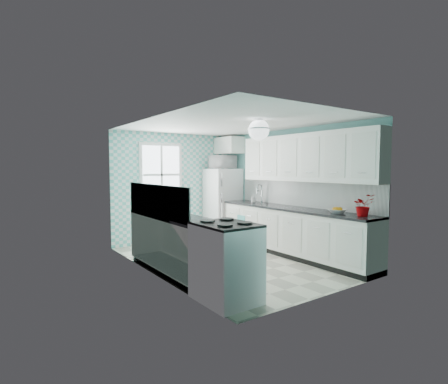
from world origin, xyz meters
TOP-DOWN VIEW (x-y plane):
  - floor at (0.00, 0.00)m, footprint 3.00×4.40m
  - ceiling at (0.00, 0.00)m, footprint 3.00×4.40m
  - wall_back at (0.00, 2.21)m, footprint 3.00×0.02m
  - wall_front at (0.00, -2.21)m, footprint 3.00×0.02m
  - wall_left at (-1.51, 0.00)m, footprint 0.02×4.40m
  - wall_right at (1.51, 0.00)m, footprint 0.02×4.40m
  - accent_wall at (0.00, 2.19)m, footprint 3.00×0.01m
  - window at (-0.35, 2.16)m, footprint 1.04×0.05m
  - backsplash_right at (1.49, -0.40)m, footprint 0.02×3.60m
  - backsplash_left at (-1.49, -0.07)m, footprint 0.02×2.15m
  - upper_cabinets_right at (1.33, -0.60)m, footprint 0.33×3.20m
  - upper_cabinet_fridge at (1.30, 1.83)m, footprint 0.40×0.74m
  - ceiling_light at (0.00, -0.80)m, footprint 0.34×0.34m
  - base_cabinets_right at (1.20, -0.40)m, footprint 0.60×3.60m
  - countertop_right at (1.19, -0.40)m, footprint 0.63×3.60m
  - base_cabinets_left at (-1.20, -0.07)m, footprint 0.60×2.15m
  - countertop_left at (-1.19, -0.07)m, footprint 0.63×2.15m
  - fridge at (1.11, 1.80)m, footprint 0.73×0.73m
  - stove at (-1.20, -1.56)m, footprint 0.66×0.82m
  - sink at (1.20, 0.68)m, footprint 0.51×0.43m
  - rug at (0.25, 0.69)m, footprint 0.77×1.06m
  - dish_towel at (0.89, 0.79)m, footprint 0.04×0.26m
  - fruit_bowl at (1.20, -1.45)m, footprint 0.32×0.32m
  - potted_plant at (1.20, -1.93)m, footprint 0.40×0.37m
  - soap_bottle at (1.25, 0.81)m, footprint 0.10×0.10m
  - microwave at (1.11, 1.80)m, footprint 0.60×0.43m

SIDE VIEW (x-z plane):
  - floor at x=0.00m, z-range -0.02..0.00m
  - rug at x=0.25m, z-range 0.00..0.02m
  - base_cabinets_right at x=1.20m, z-range 0.00..0.90m
  - base_cabinets_left at x=-1.20m, z-range 0.00..0.90m
  - dish_towel at x=0.89m, z-range 0.28..0.68m
  - stove at x=-1.20m, z-range 0.02..1.02m
  - fridge at x=1.11m, z-range 0.00..1.69m
  - countertop_right at x=1.19m, z-range 0.90..0.94m
  - countertop_left at x=-1.19m, z-range 0.90..0.94m
  - sink at x=1.20m, z-range 0.66..1.20m
  - fruit_bowl at x=1.20m, z-range 0.94..1.01m
  - soap_bottle at x=1.25m, z-range 0.94..1.11m
  - potted_plant at x=1.20m, z-range 0.94..1.30m
  - backsplash_right at x=1.49m, z-range 0.94..1.45m
  - backsplash_left at x=-1.49m, z-range 0.94..1.45m
  - wall_back at x=0.00m, z-range 0.00..2.50m
  - wall_front at x=0.00m, z-range 0.00..2.50m
  - wall_left at x=-1.51m, z-range 0.00..2.50m
  - wall_right at x=1.51m, z-range 0.00..2.50m
  - accent_wall at x=0.00m, z-range 0.00..2.50m
  - window at x=-0.35m, z-range 0.83..2.27m
  - microwave at x=1.11m, z-range 1.69..2.01m
  - upper_cabinets_right at x=1.33m, z-range 1.45..2.35m
  - upper_cabinet_fridge at x=1.30m, z-range 2.05..2.45m
  - ceiling_light at x=0.00m, z-range 2.15..2.50m
  - ceiling at x=0.00m, z-range 2.50..2.52m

